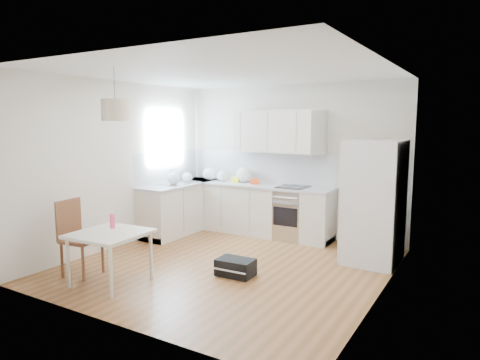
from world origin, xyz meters
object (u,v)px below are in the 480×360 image
at_px(refrigerator, 375,202).
at_px(dining_chair, 82,238).
at_px(dining_table, 110,238).
at_px(gym_bag, 236,267).

height_order(refrigerator, dining_chair, refrigerator).
height_order(dining_table, gym_bag, dining_table).
xyz_separation_m(dining_table, gym_bag, (1.22, 1.04, -0.48)).
xyz_separation_m(refrigerator, dining_table, (-2.66, -2.57, -0.30)).
xyz_separation_m(refrigerator, dining_chair, (-3.22, -2.55, -0.39)).
height_order(dining_table, dining_chair, dining_chair).
distance_m(dining_chair, gym_bag, 2.09).
bearing_deg(gym_bag, dining_table, -141.33).
relative_size(refrigerator, gym_bag, 3.65).
xyz_separation_m(dining_chair, gym_bag, (1.78, 1.02, -0.39)).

